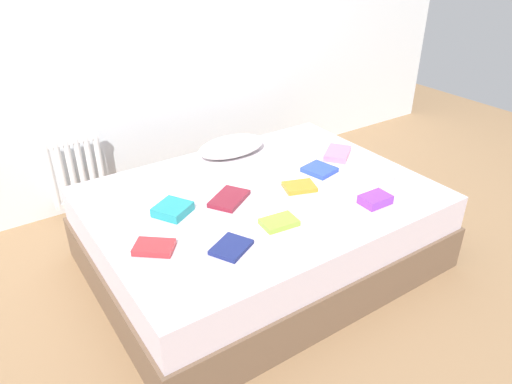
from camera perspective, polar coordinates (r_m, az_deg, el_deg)
The scene contains 15 objects.
ground_plane at distance 3.14m, azimuth 0.52°, elevation -8.04°, with size 8.00×8.00×0.00m, color #93704C.
back_wall at distance 3.73m, azimuth -12.07°, elevation 20.89°, with size 6.00×0.10×2.80m, color silver.
bed at distance 3.00m, azimuth 0.54°, elevation -4.28°, with size 2.00×1.50×0.50m.
radiator at distance 3.66m, azimuth -20.51°, elevation 2.32°, with size 0.38×0.04×0.51m.
pillow at distance 3.34m, azimuth -2.93°, elevation 5.44°, with size 0.49×0.28×0.12m, color white.
textbook_lime at distance 2.56m, azimuth 2.76°, elevation -3.61°, with size 0.19×0.13×0.03m, color #8CC638.
textbook_orange at distance 2.91m, azimuth 5.18°, elevation 0.63°, with size 0.19×0.14×0.03m, color orange.
textbook_teal at distance 2.69m, azimuth -9.86°, elevation -2.04°, with size 0.18×0.17×0.05m, color teal.
textbook_white at distance 3.06m, azimuth 14.75°, elevation 1.28°, with size 0.23×0.13×0.04m, color white.
textbook_navy at distance 2.38m, azimuth -2.96°, elevation -6.57°, with size 0.19×0.15×0.02m, color navy.
textbook_maroon at distance 2.78m, azimuth -3.21°, elevation -0.79°, with size 0.25×0.16×0.03m, color maroon.
textbook_purple at distance 2.82m, azimuth 13.97°, elevation -0.88°, with size 0.17×0.12×0.05m, color purple.
textbook_pink at distance 3.37m, azimuth 9.65°, elevation 4.54°, with size 0.24×0.15×0.04m, color pink.
textbook_blue at distance 3.13m, azimuth 7.54°, elevation 2.64°, with size 0.17×0.18×0.03m, color #2847B7.
textbook_red at distance 2.42m, azimuth -12.00°, elevation -6.44°, with size 0.19×0.13×0.03m, color red.
Camera 1 is at (-1.42, -2.06, 1.90)m, focal length 33.70 mm.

